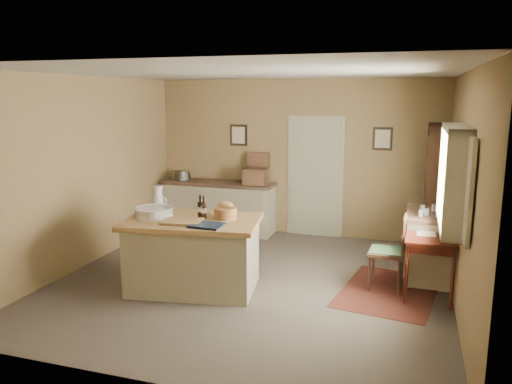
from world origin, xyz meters
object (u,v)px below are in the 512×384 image
at_px(work_island, 193,252).
at_px(shelving_unit, 440,193).
at_px(sideboard, 219,205).
at_px(desk_chair, 387,253).
at_px(right_cabinet, 428,244).
at_px(writing_desk, 430,241).

xyz_separation_m(work_island, shelving_unit, (2.99, 2.19, 0.52)).
distance_m(sideboard, desk_chair, 3.58).
bearing_deg(sideboard, shelving_unit, -6.85).
bearing_deg(work_island, shelving_unit, 27.39).
height_order(sideboard, desk_chair, sideboard).
distance_m(desk_chair, shelving_unit, 1.68).
distance_m(work_island, shelving_unit, 3.74).
xyz_separation_m(right_cabinet, shelving_unit, (0.15, 0.86, 0.55)).
bearing_deg(work_island, right_cabinet, 16.24).
xyz_separation_m(work_island, writing_desk, (2.84, 0.73, 0.19)).
relative_size(work_island, right_cabinet, 1.72).
relative_size(work_island, shelving_unit, 0.89).
xyz_separation_m(writing_desk, desk_chair, (-0.50, -0.00, -0.20)).
xyz_separation_m(work_island, sideboard, (-0.70, 2.63, -0.00)).
distance_m(work_island, desk_chair, 2.45).
height_order(writing_desk, right_cabinet, right_cabinet).
bearing_deg(desk_chair, work_island, -159.91).
relative_size(work_island, sideboard, 0.87).
bearing_deg(shelving_unit, right_cabinet, -100.07).
xyz_separation_m(work_island, desk_chair, (2.33, 0.73, -0.01)).
height_order(writing_desk, shelving_unit, shelving_unit).
height_order(work_island, sideboard, work_island).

